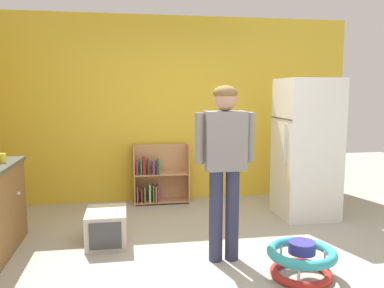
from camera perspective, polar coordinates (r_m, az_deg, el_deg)
ground_plane at (r=3.90m, az=2.67°, el=-16.88°), size 12.00×12.00×0.00m
back_wall at (r=5.85m, az=-2.09°, el=5.01°), size 5.20×0.06×2.70m
refrigerator at (r=5.25m, az=16.26°, el=-0.62°), size 0.73×0.68×1.78m
bookshelf at (r=5.76m, az=-5.01°, el=-4.91°), size 0.80×0.28×0.85m
standing_person at (r=3.68m, az=4.76°, el=-1.73°), size 0.57×0.23×1.67m
baby_walker at (r=3.70m, az=15.59°, el=-15.85°), size 0.60×0.60×0.32m
pet_carrier at (r=4.38m, az=-12.29°, el=-11.68°), size 0.42×0.55×0.36m
yellow_cup at (r=4.41m, az=-25.88°, el=-1.86°), size 0.08×0.08×0.09m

